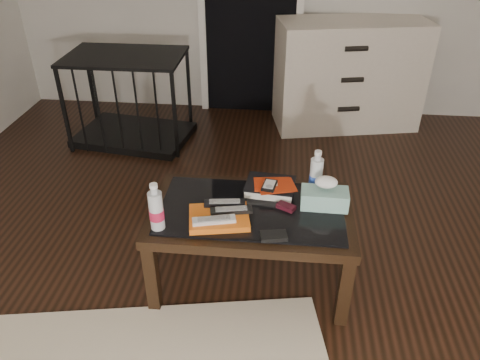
# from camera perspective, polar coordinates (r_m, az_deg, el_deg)

# --- Properties ---
(ground) EXTENTS (5.00, 5.00, 0.00)m
(ground) POSITION_cam_1_polar(r_m,az_deg,el_deg) (2.46, 5.90, -15.17)
(ground) COLOR black
(ground) RESTS_ON ground
(coffee_table) EXTENTS (1.00, 0.60, 0.46)m
(coffee_table) POSITION_cam_1_polar(r_m,az_deg,el_deg) (2.35, 1.40, -4.70)
(coffee_table) COLOR black
(coffee_table) RESTS_ON ground
(dresser) EXTENTS (1.28, 0.73, 0.90)m
(dresser) POSITION_cam_1_polar(r_m,az_deg,el_deg) (4.17, 13.07, 12.38)
(dresser) COLOR beige
(dresser) RESTS_ON ground
(pet_crate) EXTENTS (0.98, 0.73, 0.71)m
(pet_crate) POSITION_cam_1_polar(r_m,az_deg,el_deg) (3.98, -13.06, 7.99)
(pet_crate) COLOR black
(pet_crate) RESTS_ON ground
(magazines) EXTENTS (0.31, 0.26, 0.03)m
(magazines) POSITION_cam_1_polar(r_m,az_deg,el_deg) (2.22, -2.57, -4.60)
(magazines) COLOR orange
(magazines) RESTS_ON coffee_table
(remote_silver) EXTENTS (0.21, 0.10, 0.02)m
(remote_silver) POSITION_cam_1_polar(r_m,az_deg,el_deg) (2.17, -3.19, -4.87)
(remote_silver) COLOR silver
(remote_silver) RESTS_ON magazines
(remote_black_front) EXTENTS (0.21, 0.09, 0.02)m
(remote_black_front) POSITION_cam_1_polar(r_m,az_deg,el_deg) (2.22, -1.08, -3.70)
(remote_black_front) COLOR black
(remote_black_front) RESTS_ON magazines
(remote_black_back) EXTENTS (0.20, 0.08, 0.02)m
(remote_black_back) POSITION_cam_1_polar(r_m,az_deg,el_deg) (2.27, -1.88, -2.79)
(remote_black_back) COLOR black
(remote_black_back) RESTS_ON magazines
(textbook) EXTENTS (0.27, 0.22, 0.05)m
(textbook) POSITION_cam_1_polar(r_m,az_deg,el_deg) (2.43, 3.70, -0.84)
(textbook) COLOR black
(textbook) RESTS_ON coffee_table
(dvd_mailers) EXTENTS (0.20, 0.16, 0.01)m
(dvd_mailers) POSITION_cam_1_polar(r_m,az_deg,el_deg) (2.40, 4.00, -0.49)
(dvd_mailers) COLOR #B32A0B
(dvd_mailers) RESTS_ON textbook
(ipod) EXTENTS (0.08, 0.11, 0.02)m
(ipod) POSITION_cam_1_polar(r_m,az_deg,el_deg) (2.37, 3.60, -0.65)
(ipod) COLOR black
(ipod) RESTS_ON dvd_mailers
(flip_phone) EXTENTS (0.10, 0.08, 0.02)m
(flip_phone) POSITION_cam_1_polar(r_m,az_deg,el_deg) (2.31, 5.64, -3.26)
(flip_phone) COLOR #330B14
(flip_phone) RESTS_ON coffee_table
(wallet) EXTENTS (0.13, 0.09, 0.02)m
(wallet) POSITION_cam_1_polar(r_m,az_deg,el_deg) (2.12, 4.13, -6.82)
(wallet) COLOR black
(wallet) RESTS_ON coffee_table
(water_bottle_left) EXTENTS (0.07, 0.07, 0.24)m
(water_bottle_left) POSITION_cam_1_polar(r_m,az_deg,el_deg) (2.15, -10.22, -3.18)
(water_bottle_left) COLOR #B8BEC4
(water_bottle_left) RESTS_ON coffee_table
(water_bottle_right) EXTENTS (0.07, 0.07, 0.24)m
(water_bottle_right) POSITION_cam_1_polar(r_m,az_deg,el_deg) (2.40, 9.29, 1.00)
(water_bottle_right) COLOR silver
(water_bottle_right) RESTS_ON coffee_table
(tissue_box) EXTENTS (0.23, 0.12, 0.09)m
(tissue_box) POSITION_cam_1_polar(r_m,az_deg,el_deg) (2.33, 10.25, -2.22)
(tissue_box) COLOR #227E6F
(tissue_box) RESTS_ON coffee_table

